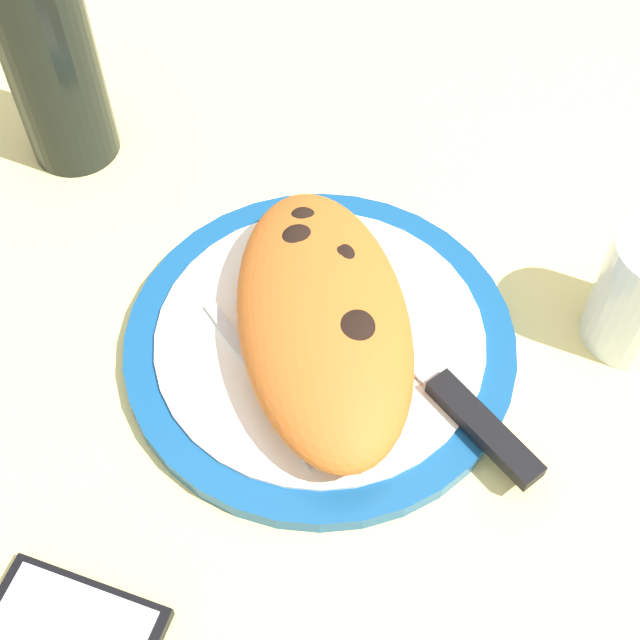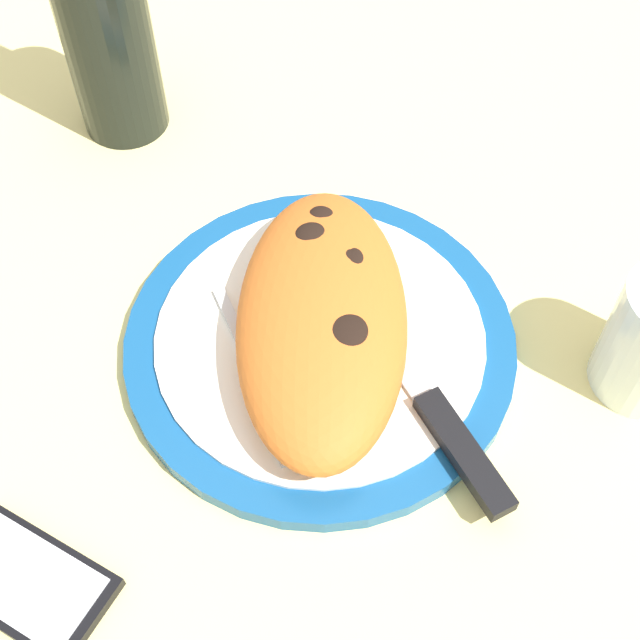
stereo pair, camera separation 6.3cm
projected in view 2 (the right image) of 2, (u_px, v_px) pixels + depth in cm
name	position (u px, v px, depth cm)	size (l,w,h in cm)	color
ground_plane	(320.00, 359.00, 67.58)	(150.00, 150.00, 3.00)	#E5D684
plate	(320.00, 342.00, 65.66)	(29.65, 29.65, 1.76)	navy
calzone	(326.00, 319.00, 62.26)	(26.76, 17.82, 5.67)	#C16023
fork	(263.00, 388.00, 62.01)	(15.70, 4.54, 0.40)	silver
knife	(439.00, 418.00, 60.30)	(22.75, 7.85, 1.20)	silver
smartphone	(26.00, 582.00, 55.38)	(12.02, 12.41, 1.16)	black
wine_bottle	(103.00, 18.00, 71.79)	(7.77, 7.77, 28.07)	black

